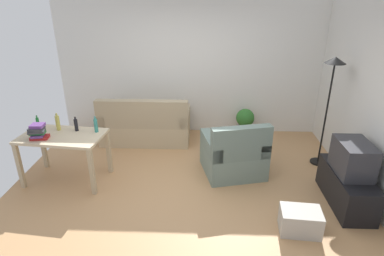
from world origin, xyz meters
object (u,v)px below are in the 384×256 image
bottle_green (38,124)px  couch (146,126)px  storage_box (300,221)px  bottle_squat (58,123)px  tv_stand (346,188)px  torchiere_lamp (332,83)px  tv (353,158)px  desk (63,142)px  bottle_tall (96,125)px  potted_plant (245,121)px  book_stack (38,132)px  bottle_dark (76,125)px  armchair (234,155)px

bottle_green → couch: bearing=42.1°
storage_box → bottle_squat: 3.70m
tv_stand → torchiere_lamp: 1.63m
tv → storage_box: bearing=128.3°
tv → desk: size_ratio=0.47×
tv → bottle_tall: bottle_tall is taller
potted_plant → book_stack: 3.75m
tv_stand → bottle_green: (-4.49, 0.62, 0.62)m
potted_plant → book_stack: size_ratio=2.07×
tv → storage_box: 1.14m
bottle_squat → bottle_tall: (0.60, -0.05, -0.01)m
desk → storage_box: size_ratio=2.64×
tv_stand → bottle_dark: (-3.90, 0.60, 0.62)m
tv_stand → potted_plant: potted_plant is taller
armchair → bottle_green: (-3.01, -0.11, 0.54)m
couch → torchiere_lamp: 3.37m
armchair → tv: bearing=140.4°
desk → armchair: size_ratio=1.19×
couch → torchiere_lamp: (3.09, -0.76, 1.10)m
tv → torchiere_lamp: torchiere_lamp is taller
torchiere_lamp → bottle_dark: 3.97m
tv_stand → book_stack: (-4.33, 0.29, 0.63)m
tv → potted_plant: 2.51m
storage_box → armchair: bearing=117.4°
torchiere_lamp → storage_box: bearing=-114.0°
tv_stand → torchiere_lamp: bearing=0.0°
bottle_dark → bottle_tall: (0.31, -0.03, 0.01)m
potted_plant → armchair: size_ratio=0.53×
desk → storage_box: (3.28, -1.05, -0.50)m
armchair → storage_box: (0.70, -1.35, -0.17)m
bottle_squat → tv_stand: bearing=-8.5°
armchair → bottle_dark: (-2.42, -0.13, 0.54)m
tv → armchair: bearing=63.7°
torchiere_lamp → desk: (-4.06, -0.69, -0.76)m
potted_plant → storage_box: potted_plant is taller
couch → storage_box: couch is taller
tv_stand → bottle_squat: size_ratio=4.11×
storage_box → bottle_green: bottle_green is taller
tv_stand → tv: size_ratio=1.83×
bottle_dark → armchair: bearing=3.1°
bottle_squat → bottle_dark: (0.29, -0.02, -0.02)m
bottle_green → bottle_tall: bottle_tall is taller
couch → tv: 3.65m
tv_stand → bottle_green: bottle_green is taller
tv_stand → storage_box: bearing=128.4°
torchiere_lamp → book_stack: size_ratio=6.59×
storage_box → couch: bearing=132.7°
torchiere_lamp → desk: size_ratio=1.43×
tv → desk: bearing=83.8°
couch → desk: couch is taller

